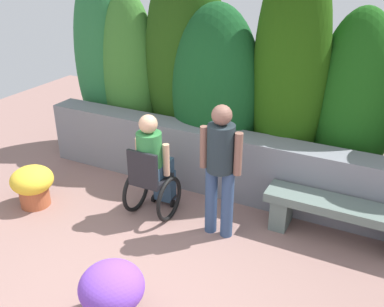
{
  "coord_description": "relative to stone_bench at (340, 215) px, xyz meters",
  "views": [
    {
      "loc": [
        2.05,
        -2.61,
        3.03
      ],
      "look_at": [
        -0.03,
        1.48,
        0.85
      ],
      "focal_mm": 40.51,
      "sensor_mm": 36.0,
      "label": 1
    }
  ],
  "objects": [
    {
      "name": "stone_bench",
      "position": [
        0.0,
        0.0,
        0.0
      ],
      "size": [
        1.68,
        0.39,
        0.5
      ],
      "rotation": [
        0.0,
        0.0,
        0.14
      ],
      "color": "slate",
      "rests_on": "ground"
    },
    {
      "name": "flower_pot_red_accent",
      "position": [
        -1.56,
        -2.11,
        -0.0
      ],
      "size": [
        0.58,
        0.58,
        0.59
      ],
      "color": "gray",
      "rests_on": "ground"
    },
    {
      "name": "person_in_wheelchair",
      "position": [
        -2.16,
        -0.45,
        0.29
      ],
      "size": [
        0.53,
        0.66,
        1.33
      ],
      "rotation": [
        0.0,
        0.0,
        0.11
      ],
      "color": "black",
      "rests_on": "ground"
    },
    {
      "name": "stone_retaining_wall",
      "position": [
        -1.68,
        0.42,
        0.1
      ],
      "size": [
        5.29,
        0.39,
        0.88
      ],
      "primitive_type": "cube",
      "color": "slate",
      "rests_on": "ground"
    },
    {
      "name": "hedge_backdrop",
      "position": [
        -1.54,
        1.02,
        1.04
      ],
      "size": [
        6.2,
        1.17,
        3.23
      ],
      "color": "#286E39",
      "rests_on": "ground"
    },
    {
      "name": "flower_pot_purple_near",
      "position": [
        -3.63,
        -1.0,
        -0.03
      ],
      "size": [
        0.54,
        0.54,
        0.54
      ],
      "color": "#AD5534",
      "rests_on": "ground"
    },
    {
      "name": "ground_plane",
      "position": [
        -1.68,
        -1.76,
        -0.34
      ],
      "size": [
        11.8,
        11.8,
        0.0
      ],
      "primitive_type": "plane",
      "color": "#8A6761"
    },
    {
      "name": "person_standing_companion",
      "position": [
        -1.26,
        -0.48,
        0.57
      ],
      "size": [
        0.49,
        0.3,
        1.58
      ],
      "rotation": [
        0.0,
        0.0,
        0.11
      ],
      "color": "navy",
      "rests_on": "ground"
    }
  ]
}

